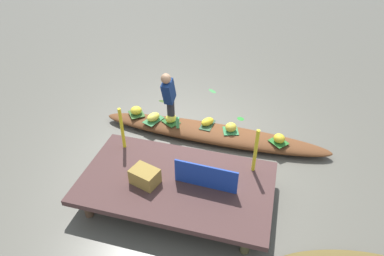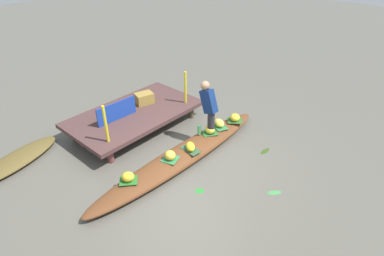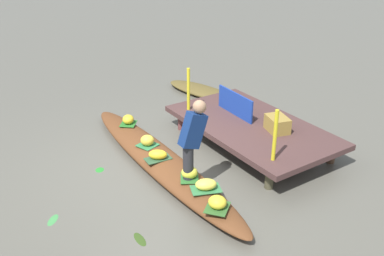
% 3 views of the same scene
% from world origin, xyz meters
% --- Properties ---
extents(canal_water, '(40.00, 40.00, 0.00)m').
position_xyz_m(canal_water, '(0.00, 0.00, 0.00)').
color(canal_water, '#5A574D').
rests_on(canal_water, ground).
extents(dock_platform, '(3.20, 1.80, 0.43)m').
position_xyz_m(dock_platform, '(0.22, 1.83, 0.37)').
color(dock_platform, '#4A312F').
rests_on(dock_platform, ground).
extents(vendor_boat, '(4.88, 0.76, 0.26)m').
position_xyz_m(vendor_boat, '(0.00, 0.00, 0.13)').
color(vendor_boat, brown).
rests_on(vendor_boat, ground).
extents(moored_boat, '(2.11, 1.10, 0.18)m').
position_xyz_m(moored_boat, '(-2.42, 2.56, 0.09)').
color(moored_boat, brown).
rests_on(moored_boat, ground).
extents(leaf_mat_0, '(0.39, 0.39, 0.01)m').
position_xyz_m(leaf_mat_0, '(-0.38, -0.01, 0.26)').
color(leaf_mat_0, '#2F7744').
rests_on(leaf_mat_0, vendor_boat).
extents(banana_bunch_0, '(0.32, 0.32, 0.19)m').
position_xyz_m(banana_bunch_0, '(-0.38, -0.01, 0.35)').
color(banana_bunch_0, gold).
rests_on(banana_bunch_0, vendor_boat).
extents(leaf_mat_1, '(0.27, 0.45, 0.01)m').
position_xyz_m(leaf_mat_1, '(0.14, -0.10, 0.26)').
color(leaf_mat_1, '#2F5234').
rests_on(leaf_mat_1, vendor_boat).
extents(banana_bunch_1, '(0.33, 0.35, 0.16)m').
position_xyz_m(banana_bunch_1, '(0.14, -0.10, 0.34)').
color(banana_bunch_1, yellow).
rests_on(banana_bunch_1, vendor_boat).
extents(leaf_mat_2, '(0.46, 0.47, 0.01)m').
position_xyz_m(leaf_mat_2, '(1.76, -0.09, 0.26)').
color(leaf_mat_2, '#33602A').
rests_on(leaf_mat_2, vendor_boat).
extents(banana_bunch_2, '(0.34, 0.33, 0.18)m').
position_xyz_m(banana_bunch_2, '(1.76, -0.09, 0.35)').
color(banana_bunch_2, yellow).
rests_on(banana_bunch_2, vendor_boat).
extents(leaf_mat_3, '(0.43, 0.43, 0.01)m').
position_xyz_m(leaf_mat_3, '(-1.37, 0.10, 0.26)').
color(leaf_mat_3, '#276A27').
rests_on(leaf_mat_3, vendor_boat).
extents(banana_bunch_3, '(0.32, 0.32, 0.18)m').
position_xyz_m(banana_bunch_3, '(-1.37, 0.10, 0.35)').
color(banana_bunch_3, gold).
rests_on(banana_bunch_3, vendor_boat).
extents(leaf_mat_4, '(0.44, 0.41, 0.01)m').
position_xyz_m(leaf_mat_4, '(0.92, 0.01, 0.26)').
color(leaf_mat_4, '#2C672B').
rests_on(leaf_mat_4, vendor_boat).
extents(banana_bunch_4, '(0.30, 0.31, 0.19)m').
position_xyz_m(banana_bunch_4, '(0.92, 0.01, 0.36)').
color(banana_bunch_4, yellow).
rests_on(banana_bunch_4, vendor_boat).
extents(leaf_mat_5, '(0.42, 0.51, 0.01)m').
position_xyz_m(leaf_mat_5, '(1.31, 0.04, 0.26)').
color(leaf_mat_5, '#347643').
rests_on(leaf_mat_5, vendor_boat).
extents(banana_bunch_5, '(0.33, 0.37, 0.16)m').
position_xyz_m(banana_bunch_5, '(1.31, 0.04, 0.34)').
color(banana_bunch_5, '#ECDC4D').
rests_on(banana_bunch_5, vendor_boat).
extents(vendor_person, '(0.20, 0.43, 1.24)m').
position_xyz_m(vendor_person, '(0.92, 0.06, 0.96)').
color(vendor_person, '#28282D').
rests_on(vendor_person, vendor_boat).
extents(water_bottle, '(0.08, 0.08, 0.25)m').
position_xyz_m(water_bottle, '(0.72, 0.16, 0.38)').
color(water_bottle, '#49AC61').
rests_on(water_bottle, vendor_boat).
extents(market_banner, '(1.04, 0.07, 0.45)m').
position_xyz_m(market_banner, '(-0.28, 1.83, 0.65)').
color(market_banner, '#1A3999').
rests_on(market_banner, dock_platform).
extents(railing_post_west, '(0.06, 0.06, 0.85)m').
position_xyz_m(railing_post_west, '(-0.98, 1.23, 0.85)').
color(railing_post_west, yellow).
rests_on(railing_post_west, dock_platform).
extents(railing_post_east, '(0.06, 0.06, 0.85)m').
position_xyz_m(railing_post_east, '(1.42, 1.23, 0.85)').
color(railing_post_east, yellow).
rests_on(railing_post_east, dock_platform).
extents(produce_crate, '(0.51, 0.43, 0.27)m').
position_xyz_m(produce_crate, '(0.70, 2.00, 0.56)').
color(produce_crate, olive).
rests_on(produce_crate, dock_platform).
extents(drifting_plant_0, '(0.22, 0.21, 0.01)m').
position_xyz_m(drifting_plant_0, '(-0.48, -0.89, 0.00)').
color(drifting_plant_0, '#26822B').
rests_on(drifting_plant_0, ground).
extents(drifting_plant_1, '(0.28, 0.26, 0.01)m').
position_xyz_m(drifting_plant_1, '(0.43, -1.98, 0.00)').
color(drifting_plant_1, '#3E8B46').
rests_on(drifting_plant_1, ground).
extents(drifting_plant_2, '(0.32, 0.14, 0.01)m').
position_xyz_m(drifting_plant_2, '(1.48, -1.15, 0.00)').
color(drifting_plant_2, '#314A1A').
rests_on(drifting_plant_2, ground).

